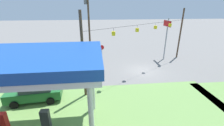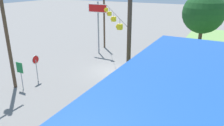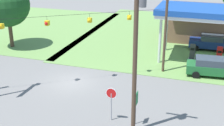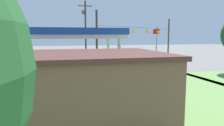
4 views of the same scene
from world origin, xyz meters
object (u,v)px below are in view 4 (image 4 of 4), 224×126
(gas_station_store, at_px, (64,89))
(utility_pole_main, at_px, (85,30))
(fuel_pump_near, at_px, (81,80))
(fuel_pump_far, at_px, (51,82))
(car_at_pumps_rear, at_px, (65,90))
(stop_sign_overhead, at_px, (156,38))
(route_sign, at_px, (87,56))
(stop_sign_roadside, at_px, (98,55))
(car_at_pumps_front, at_px, (58,73))
(gas_station_canopy, at_px, (65,34))

(gas_station_store, relative_size, utility_pole_main, 1.07)
(fuel_pump_near, bearing_deg, fuel_pump_far, 0.00)
(car_at_pumps_rear, distance_m, stop_sign_overhead, 23.97)
(fuel_pump_near, xyz_separation_m, utility_pole_main, (-2.55, -14.91, 5.01))
(fuel_pump_far, xyz_separation_m, route_sign, (-5.33, -14.04, 0.91))
(utility_pole_main, bearing_deg, gas_station_store, 79.32)
(fuel_pump_far, relative_size, stop_sign_roadside, 0.68)
(car_at_pumps_front, bearing_deg, fuel_pump_near, 112.67)
(gas_station_store, height_order, fuel_pump_far, gas_station_store)
(gas_station_store, bearing_deg, fuel_pump_far, -83.87)
(route_sign, bearing_deg, fuel_pump_near, 79.40)
(car_at_pumps_rear, height_order, utility_pole_main, utility_pole_main)
(fuel_pump_far, bearing_deg, stop_sign_overhead, -141.42)
(route_sign, relative_size, utility_pole_main, 0.23)
(gas_station_store, height_order, car_at_pumps_rear, gas_station_store)
(fuel_pump_far, xyz_separation_m, car_at_pumps_front, (-0.67, -3.87, 0.11))
(stop_sign_roadside, bearing_deg, gas_station_store, -105.54)
(gas_station_store, relative_size, fuel_pump_far, 6.61)
(car_at_pumps_front, xyz_separation_m, utility_pole_main, (-4.59, -11.05, 4.89))
(stop_sign_overhead, relative_size, route_sign, 2.68)
(car_at_pumps_front, relative_size, stop_sign_roadside, 1.92)
(gas_station_store, bearing_deg, route_sign, -101.29)
(car_at_pumps_front, height_order, utility_pole_main, utility_pole_main)
(car_at_pumps_rear, xyz_separation_m, route_sign, (-4.26, -17.91, 0.80))
(stop_sign_roadside, distance_m, route_sign, 1.76)
(fuel_pump_far, distance_m, stop_sign_roadside, 15.79)
(route_sign, bearing_deg, gas_station_store, 78.71)
(gas_station_store, distance_m, fuel_pump_far, 8.38)
(gas_station_canopy, relative_size, car_at_pumps_rear, 2.33)
(car_at_pumps_rear, distance_m, route_sign, 18.42)
(route_sign, bearing_deg, car_at_pumps_rear, 76.61)
(car_at_pumps_front, distance_m, car_at_pumps_rear, 7.74)
(car_at_pumps_front, bearing_deg, gas_station_canopy, 94.92)
(stop_sign_overhead, xyz_separation_m, route_sign, (11.72, -0.44, -2.92))
(fuel_pump_far, bearing_deg, car_at_pumps_front, -99.79)
(car_at_pumps_rear, bearing_deg, utility_pole_main, 76.51)
(car_at_pumps_front, bearing_deg, gas_station_store, 85.91)
(fuel_pump_near, relative_size, car_at_pumps_rear, 0.38)
(fuel_pump_far, height_order, stop_sign_roadside, stop_sign_roadside)
(car_at_pumps_front, height_order, stop_sign_roadside, stop_sign_roadside)
(gas_station_canopy, bearing_deg, stop_sign_overhead, -139.09)
(gas_station_canopy, height_order, fuel_pump_far, gas_station_canopy)
(car_at_pumps_rear, bearing_deg, gas_station_canopy, 84.88)
(gas_station_canopy, height_order, stop_sign_overhead, stop_sign_overhead)
(car_at_pumps_rear, bearing_deg, fuel_pump_far, 104.54)
(car_at_pumps_front, bearing_deg, stop_sign_roadside, -127.31)
(car_at_pumps_front, relative_size, utility_pole_main, 0.46)
(car_at_pumps_front, height_order, route_sign, route_sign)
(car_at_pumps_front, xyz_separation_m, car_at_pumps_rear, (-0.40, 7.73, -0.00))
(gas_station_canopy, distance_m, route_sign, 14.98)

